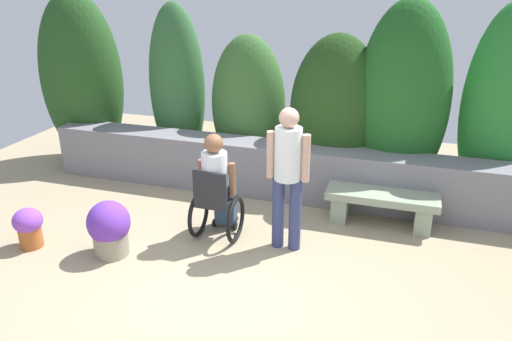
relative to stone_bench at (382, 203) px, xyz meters
name	(u,v)px	position (x,y,z in m)	size (l,w,h in m)	color
ground_plane	(227,278)	(-1.44, -1.73, -0.29)	(10.81, 10.81, 0.00)	tan
stone_retaining_wall	(281,170)	(-1.44, 0.46, 0.10)	(7.06, 0.51, 0.77)	slate
hedge_backdrop	(267,97)	(-1.84, 1.05, 1.00)	(7.58, 1.18, 2.78)	#244C1F
stone_bench	(382,203)	(0.00, 0.00, 0.00)	(1.39, 0.47, 0.44)	gray
person_in_wheelchair	(217,190)	(-1.86, -0.92, 0.33)	(0.53, 0.66, 1.33)	black
person_standing_companion	(288,170)	(-1.01, -0.92, 0.68)	(0.49, 0.30, 1.69)	navy
flower_pot_purple_near	(109,228)	(-2.88, -1.68, 0.05)	(0.48, 0.48, 0.66)	gray
flower_pot_terracotta_by_wall	(29,226)	(-3.88, -1.81, -0.02)	(0.34, 0.34, 0.49)	#A95728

